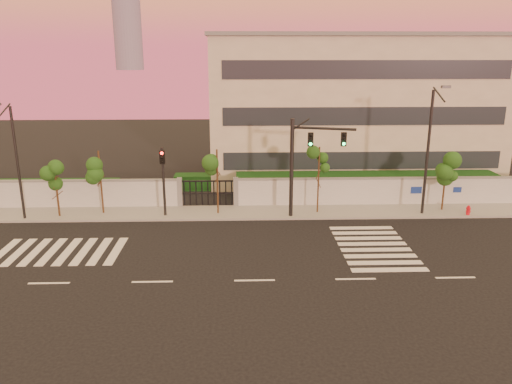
% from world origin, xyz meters
% --- Properties ---
extents(ground, '(120.00, 120.00, 0.00)m').
position_xyz_m(ground, '(0.00, 0.00, 0.00)').
color(ground, black).
rests_on(ground, ground).
extents(sidewalk, '(60.00, 3.00, 0.15)m').
position_xyz_m(sidewalk, '(0.00, 10.50, 0.07)').
color(sidewalk, gray).
rests_on(sidewalk, ground).
extents(perimeter_wall, '(60.00, 0.36, 2.20)m').
position_xyz_m(perimeter_wall, '(0.10, 12.00, 1.07)').
color(perimeter_wall, '#ACAEB3').
rests_on(perimeter_wall, ground).
extents(hedge_row, '(41.00, 4.25, 1.80)m').
position_xyz_m(hedge_row, '(1.17, 14.74, 0.82)').
color(hedge_row, black).
rests_on(hedge_row, ground).
extents(institutional_building, '(24.40, 12.40, 12.25)m').
position_xyz_m(institutional_building, '(9.00, 21.99, 6.16)').
color(institutional_building, '#B8AE9B').
rests_on(institutional_building, ground).
extents(road_markings, '(57.00, 7.62, 0.02)m').
position_xyz_m(road_markings, '(-1.58, 3.76, 0.01)').
color(road_markings, silver).
rests_on(road_markings, ground).
extents(street_tree_b, '(1.53, 1.22, 3.89)m').
position_xyz_m(street_tree_b, '(-12.86, 9.95, 2.87)').
color(street_tree_b, '#382314').
rests_on(street_tree_b, ground).
extents(street_tree_c, '(1.47, 1.17, 4.46)m').
position_xyz_m(street_tree_c, '(-10.08, 10.56, 3.29)').
color(street_tree_c, '#382314').
rests_on(street_tree_c, ground).
extents(street_tree_d, '(1.46, 1.16, 4.58)m').
position_xyz_m(street_tree_d, '(-2.20, 10.24, 3.37)').
color(street_tree_d, '#382314').
rests_on(street_tree_d, ground).
extents(street_tree_e, '(1.31, 1.04, 4.70)m').
position_xyz_m(street_tree_e, '(4.64, 10.24, 3.46)').
color(street_tree_e, '#382314').
rests_on(street_tree_e, ground).
extents(street_tree_f, '(1.52, 1.21, 3.91)m').
position_xyz_m(street_tree_f, '(13.46, 10.53, 2.88)').
color(street_tree_f, '#382314').
rests_on(street_tree_f, ground).
extents(traffic_signal_main, '(4.18, 1.30, 6.70)m').
position_xyz_m(traffic_signal_main, '(3.55, 9.49, 4.23)').
color(traffic_signal_main, black).
rests_on(traffic_signal_main, ground).
extents(traffic_signal_secondary, '(0.37, 0.35, 4.81)m').
position_xyz_m(traffic_signal_secondary, '(-5.78, 9.87, 3.05)').
color(traffic_signal_secondary, black).
rests_on(traffic_signal_secondary, ground).
extents(streetlight_west, '(0.47, 1.90, 7.90)m').
position_xyz_m(streetlight_west, '(-15.04, 9.36, 4.27)').
color(streetlight_west, black).
rests_on(streetlight_west, ground).
extents(streetlight_east, '(0.53, 2.13, 8.86)m').
position_xyz_m(streetlight_east, '(11.77, 9.58, 4.79)').
color(streetlight_east, black).
rests_on(streetlight_east, ground).
extents(fire_hydrant, '(0.32, 0.30, 0.81)m').
position_xyz_m(fire_hydrant, '(14.76, 9.32, 0.40)').
color(fire_hydrant, red).
rests_on(fire_hydrant, ground).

